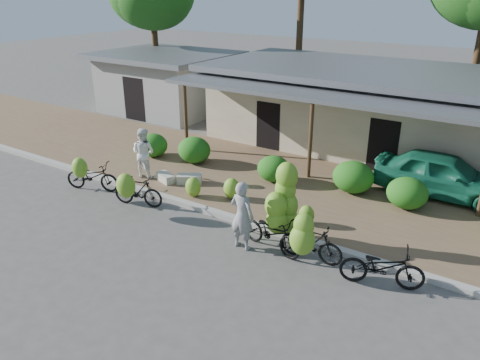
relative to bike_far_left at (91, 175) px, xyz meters
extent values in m
plane|color=#524F4C|center=(5.76, -1.18, -0.57)|extent=(100.00, 100.00, 0.00)
cube|color=brown|center=(5.76, 3.82, -0.51)|extent=(60.00, 6.00, 0.12)
cube|color=#A8A399|center=(5.76, 0.82, -0.49)|extent=(60.00, 0.25, 0.15)
cube|color=beige|center=(5.76, 9.82, 0.98)|extent=(12.00, 6.00, 3.10)
cube|color=slate|center=(5.76, 9.82, 2.66)|extent=(13.00, 7.00, 0.25)
cube|color=black|center=(5.76, 6.87, 0.53)|extent=(1.40, 0.12, 2.20)
cube|color=slate|center=(5.76, 5.82, 2.33)|extent=(13.00, 2.00, 0.15)
cylinder|color=#4B351E|center=(0.16, 4.92, 0.86)|extent=(0.14, 0.14, 2.85)
cylinder|color=#4B351E|center=(5.76, 4.92, 0.86)|extent=(0.14, 0.14, 2.85)
cube|color=gray|center=(-5.24, 9.82, 0.88)|extent=(6.00, 5.00, 2.90)
cube|color=slate|center=(-5.24, 9.82, 2.46)|extent=(7.00, 6.00, 0.25)
cube|color=black|center=(-5.24, 7.37, 0.53)|extent=(1.40, 0.12, 2.20)
cylinder|color=#4B351E|center=(-7.74, 11.82, 2.62)|extent=(0.36, 0.36, 6.37)
cylinder|color=#4B351E|center=(0.26, 14.82, 3.79)|extent=(0.36, 0.36, 8.72)
cylinder|color=#4B351E|center=(9.26, 15.32, 2.96)|extent=(0.36, 0.36, 7.06)
ellipsoid|color=#1E5413|center=(-0.42, 3.51, 0.02)|extent=(1.19, 1.07, 0.93)
ellipsoid|color=#1E5413|center=(1.41, 3.84, 0.06)|extent=(1.31, 1.18, 1.02)
ellipsoid|color=#1E5413|center=(4.89, 3.90, 0.01)|extent=(1.18, 1.06, 0.92)
ellipsoid|color=#1E5413|center=(7.55, 4.52, 0.09)|extent=(1.37, 1.23, 1.07)
ellipsoid|color=#1E5413|center=(9.37, 4.29, 0.04)|extent=(1.26, 1.13, 0.98)
imported|color=black|center=(-0.03, 0.07, -0.07)|extent=(2.02, 1.27, 1.00)
ellipsoid|color=#70A228|center=(0.19, -0.54, 0.49)|extent=(0.55, 0.46, 0.68)
imported|color=black|center=(2.16, 0.03, -0.06)|extent=(1.74, 0.90, 1.00)
ellipsoid|color=#70A228|center=(2.33, -0.60, 0.39)|extent=(0.62, 0.52, 0.77)
imported|color=black|center=(7.02, 0.01, -0.06)|extent=(2.01, 1.04, 1.01)
ellipsoid|color=#70A228|center=(7.08, 0.56, 0.16)|extent=(0.76, 0.65, 0.95)
ellipsoid|color=#70A228|center=(7.18, 0.54, 0.57)|extent=(0.60, 0.51, 0.75)
ellipsoid|color=#70A228|center=(7.10, 0.56, 1.00)|extent=(0.57, 0.49, 0.72)
ellipsoid|color=#70A228|center=(7.13, 0.55, 1.39)|extent=(0.60, 0.51, 0.75)
ellipsoid|color=#70A228|center=(7.06, 0.21, 0.22)|extent=(0.59, 0.50, 0.74)
ellipsoid|color=#70A228|center=(7.02, 0.21, 0.64)|extent=(0.62, 0.52, 0.77)
imported|color=black|center=(8.12, 0.10, -0.07)|extent=(1.70, 0.58, 1.00)
ellipsoid|color=#70A228|center=(8.17, -0.55, 0.36)|extent=(0.63, 0.54, 0.79)
ellipsoid|color=#70A228|center=(8.16, -0.50, 0.72)|extent=(0.51, 0.43, 0.63)
imported|color=black|center=(9.96, 0.01, -0.06)|extent=(2.04, 1.24, 1.01)
ellipsoid|color=#70A228|center=(3.34, 1.33, -0.12)|extent=(0.53, 0.45, 0.66)
ellipsoid|color=#70A228|center=(4.48, 1.89, -0.10)|extent=(0.56, 0.47, 0.69)
ellipsoid|color=#70A228|center=(7.26, 1.62, -0.16)|extent=(0.46, 0.39, 0.58)
cube|color=beige|center=(2.52, 2.14, -0.30)|extent=(0.93, 0.80, 0.30)
cube|color=beige|center=(1.74, 1.79, -0.31)|extent=(0.83, 0.59, 0.28)
imported|color=gray|center=(6.32, -0.32, 0.39)|extent=(0.72, 0.49, 1.91)
imported|color=white|center=(0.81, 1.73, 0.45)|extent=(0.96, 0.80, 1.80)
imported|color=#176B4D|center=(10.05, 5.82, 0.28)|extent=(4.31, 1.82, 1.46)
camera|label=1|loc=(12.24, -9.46, 5.96)|focal=35.00mm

